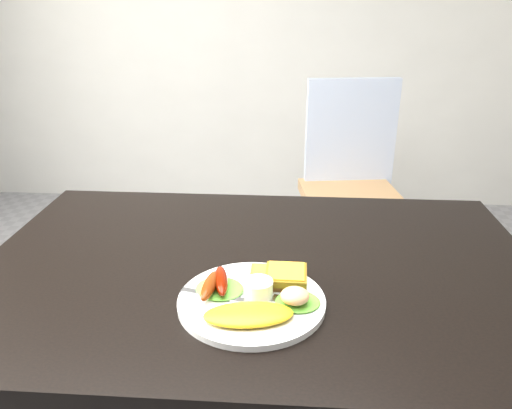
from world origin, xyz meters
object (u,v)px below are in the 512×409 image
object	(u,v)px
dining_chair	(351,198)
dining_table	(258,272)
person	(164,151)
plate	(252,301)

from	to	relation	value
dining_chair	dining_table	bearing A→B (deg)	-114.61
person	dining_table	bearing A→B (deg)	117.20
dining_table	dining_chair	distance (m)	1.23
person	plate	distance (m)	1.00
dining_table	plate	bearing A→B (deg)	-91.12
dining_chair	person	bearing A→B (deg)	-160.57
plate	person	bearing A→B (deg)	112.96
dining_table	plate	size ratio (longest dim) A/B	4.36
dining_chair	plate	distance (m)	1.38
person	plate	world-z (taller)	person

